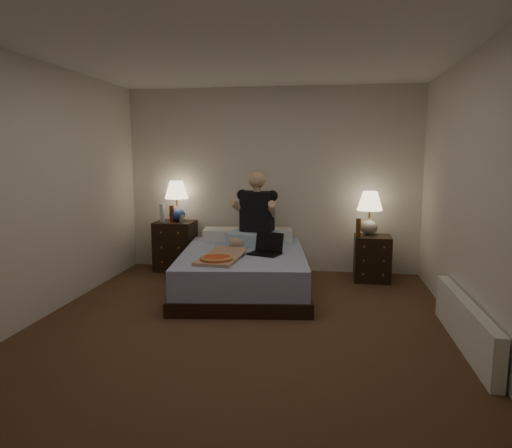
% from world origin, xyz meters
% --- Properties ---
extents(floor, '(4.00, 4.50, 0.00)m').
position_xyz_m(floor, '(0.00, 0.00, 0.00)').
color(floor, '#533523').
rests_on(floor, ground).
extents(ceiling, '(4.00, 4.50, 0.00)m').
position_xyz_m(ceiling, '(0.00, 0.00, 2.50)').
color(ceiling, white).
rests_on(ceiling, ground).
extents(wall_back, '(4.00, 0.00, 2.50)m').
position_xyz_m(wall_back, '(0.00, 2.25, 1.25)').
color(wall_back, silver).
rests_on(wall_back, ground).
extents(wall_front, '(4.00, 0.00, 2.50)m').
position_xyz_m(wall_front, '(0.00, -2.25, 1.25)').
color(wall_front, silver).
rests_on(wall_front, ground).
extents(wall_left, '(0.00, 4.50, 2.50)m').
position_xyz_m(wall_left, '(-2.00, 0.00, 1.25)').
color(wall_left, silver).
rests_on(wall_left, ground).
extents(wall_right, '(0.00, 4.50, 2.50)m').
position_xyz_m(wall_right, '(2.00, 0.00, 1.25)').
color(wall_right, silver).
rests_on(wall_right, ground).
extents(bed, '(1.65, 2.06, 0.47)m').
position_xyz_m(bed, '(-0.20, 1.20, 0.24)').
color(bed, '#5E73BD').
rests_on(bed, floor).
extents(nightstand_left, '(0.53, 0.48, 0.68)m').
position_xyz_m(nightstand_left, '(-1.32, 2.05, 0.34)').
color(nightstand_left, black).
rests_on(nightstand_left, floor).
extents(nightstand_right, '(0.45, 0.41, 0.58)m').
position_xyz_m(nightstand_right, '(1.35, 1.88, 0.29)').
color(nightstand_right, black).
rests_on(nightstand_right, floor).
extents(lamp_left, '(0.38, 0.38, 0.56)m').
position_xyz_m(lamp_left, '(-1.29, 2.05, 0.96)').
color(lamp_left, navy).
rests_on(lamp_left, nightstand_left).
extents(lamp_right, '(0.38, 0.38, 0.56)m').
position_xyz_m(lamp_right, '(1.31, 1.96, 0.86)').
color(lamp_right, '#999890').
rests_on(lamp_right, nightstand_right).
extents(water_bottle, '(0.07, 0.07, 0.25)m').
position_xyz_m(water_bottle, '(-1.48, 1.99, 0.81)').
color(water_bottle, silver).
rests_on(water_bottle, nightstand_left).
extents(soda_can, '(0.07, 0.07, 0.10)m').
position_xyz_m(soda_can, '(-1.20, 1.98, 0.73)').
color(soda_can, '#B9B9B4').
rests_on(soda_can, nightstand_left).
extents(beer_bottle_left, '(0.06, 0.06, 0.23)m').
position_xyz_m(beer_bottle_left, '(-1.34, 1.97, 0.80)').
color(beer_bottle_left, '#55220C').
rests_on(beer_bottle_left, nightstand_left).
extents(beer_bottle_right, '(0.06, 0.06, 0.23)m').
position_xyz_m(beer_bottle_right, '(1.16, 1.80, 0.69)').
color(beer_bottle_right, '#62340E').
rests_on(beer_bottle_right, nightstand_right).
extents(person, '(0.74, 0.63, 0.93)m').
position_xyz_m(person, '(-0.12, 1.63, 0.94)').
color(person, black).
rests_on(person, bed).
extents(laptop, '(0.41, 0.38, 0.24)m').
position_xyz_m(laptop, '(0.08, 1.06, 0.59)').
color(laptop, black).
rests_on(laptop, bed).
extents(pizza_box, '(0.46, 0.79, 0.08)m').
position_xyz_m(pizza_box, '(-0.37, 0.59, 0.51)').
color(pizza_box, tan).
rests_on(pizza_box, bed).
extents(radiator, '(0.10, 1.60, 0.40)m').
position_xyz_m(radiator, '(1.93, -0.10, 0.20)').
color(radiator, white).
rests_on(radiator, floor).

